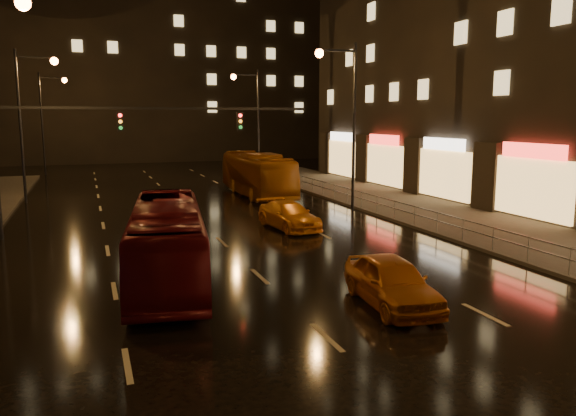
{
  "coord_description": "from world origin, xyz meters",
  "views": [
    {
      "loc": [
        -5.62,
        -8.7,
        5.64
      ],
      "look_at": [
        0.95,
        9.62,
        2.5
      ],
      "focal_mm": 35.0,
      "sensor_mm": 36.0,
      "label": 1
    }
  ],
  "objects_px": {
    "taxi_far": "(289,215)",
    "bus_red": "(167,241)",
    "bus_curb": "(257,174)",
    "taxi_near": "(392,282)"
  },
  "relations": [
    {
      "from": "bus_curb",
      "to": "taxi_near",
      "type": "relative_size",
      "value": 2.53
    },
    {
      "from": "bus_red",
      "to": "taxi_near",
      "type": "distance_m",
      "value": 7.83
    },
    {
      "from": "bus_red",
      "to": "bus_curb",
      "type": "height_order",
      "value": "bus_curb"
    },
    {
      "from": "bus_red",
      "to": "taxi_near",
      "type": "xyz_separation_m",
      "value": [
        6.0,
        -5.0,
        -0.64
      ]
    },
    {
      "from": "bus_curb",
      "to": "taxi_far",
      "type": "bearing_deg",
      "value": -98.58
    },
    {
      "from": "taxi_far",
      "to": "bus_red",
      "type": "bearing_deg",
      "value": -141.44
    },
    {
      "from": "bus_red",
      "to": "taxi_far",
      "type": "xyz_separation_m",
      "value": [
        7.15,
        7.39,
        -0.72
      ]
    },
    {
      "from": "bus_curb",
      "to": "taxi_near",
      "type": "height_order",
      "value": "bus_curb"
    },
    {
      "from": "bus_red",
      "to": "bus_curb",
      "type": "xyz_separation_m",
      "value": [
        9.15,
        19.8,
        0.17
      ]
    },
    {
      "from": "bus_red",
      "to": "taxi_far",
      "type": "height_order",
      "value": "bus_red"
    }
  ]
}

